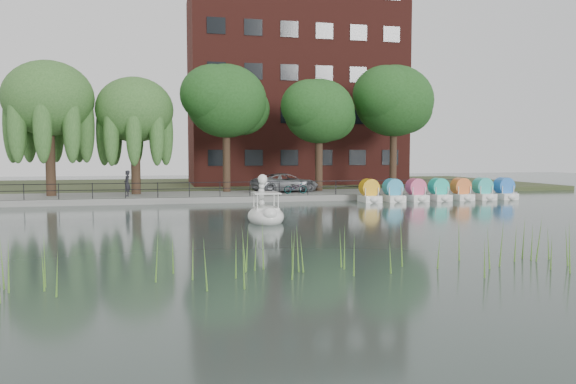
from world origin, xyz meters
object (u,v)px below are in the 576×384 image
object	(u,v)px
minivan	(285,181)
swan_boat	(266,212)
bicycle	(295,187)
pedestrian	(127,181)

from	to	relation	value
minivan	swan_boat	xyz separation A→B (m)	(-4.15, -14.29, -0.70)
bicycle	swan_boat	bearing A→B (deg)	153.94
minivan	bicycle	xyz separation A→B (m)	(0.33, -1.77, -0.29)
pedestrian	swan_boat	world-z (taller)	pedestrian
bicycle	swan_boat	distance (m)	13.30
minivan	pedestrian	distance (m)	11.26
bicycle	pedestrian	xyz separation A→B (m)	(-11.48, 0.16, 0.49)
minivan	pedestrian	bearing A→B (deg)	83.85
pedestrian	minivan	bearing A→B (deg)	88.87
bicycle	pedestrian	world-z (taller)	pedestrian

